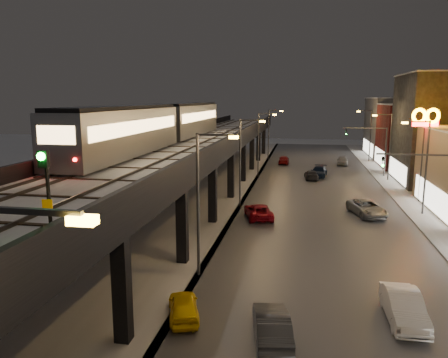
{
  "coord_description": "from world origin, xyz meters",
  "views": [
    {
      "loc": [
        5.53,
        -12.29,
        11.03
      ],
      "look_at": [
        -0.3,
        19.71,
        5.0
      ],
      "focal_mm": 35.0,
      "sensor_mm": 36.0,
      "label": 1
    }
  ],
  "objects_px": {
    "car_onc_dark": "(367,209)",
    "car_far_white": "(284,160)",
    "car_onc_silver": "(404,308)",
    "car_mid_silver": "(258,212)",
    "car_mid_dark": "(311,175)",
    "car_onc_red": "(342,161)",
    "car_taxi": "(184,307)",
    "subway_train": "(163,123)",
    "car_onc_white": "(319,172)",
    "car_near_white": "(272,327)",
    "rail_signal": "(46,178)"
  },
  "relations": [
    {
      "from": "subway_train",
      "to": "car_mid_dark",
      "type": "bearing_deg",
      "value": 48.93
    },
    {
      "from": "car_near_white",
      "to": "car_mid_silver",
      "type": "relative_size",
      "value": 0.92
    },
    {
      "from": "car_far_white",
      "to": "car_taxi",
      "type": "bearing_deg",
      "value": 87.37
    },
    {
      "from": "rail_signal",
      "to": "car_far_white",
      "type": "relative_size",
      "value": 0.69
    },
    {
      "from": "car_onc_dark",
      "to": "car_onc_white",
      "type": "relative_size",
      "value": 1.04
    },
    {
      "from": "car_onc_dark",
      "to": "car_far_white",
      "type": "bearing_deg",
      "value": 89.62
    },
    {
      "from": "subway_train",
      "to": "car_mid_silver",
      "type": "height_order",
      "value": "subway_train"
    },
    {
      "from": "car_mid_dark",
      "to": "car_mid_silver",
      "type": "bearing_deg",
      "value": 72.16
    },
    {
      "from": "subway_train",
      "to": "rail_signal",
      "type": "relative_size",
      "value": 13.67
    },
    {
      "from": "subway_train",
      "to": "car_onc_white",
      "type": "height_order",
      "value": "subway_train"
    },
    {
      "from": "car_mid_silver",
      "to": "car_far_white",
      "type": "relative_size",
      "value": 1.15
    },
    {
      "from": "car_mid_dark",
      "to": "subway_train",
      "type": "bearing_deg",
      "value": 44.83
    },
    {
      "from": "car_taxi",
      "to": "car_onc_dark",
      "type": "relative_size",
      "value": 0.7
    },
    {
      "from": "car_taxi",
      "to": "car_onc_red",
      "type": "relative_size",
      "value": 0.84
    },
    {
      "from": "subway_train",
      "to": "car_onc_silver",
      "type": "relative_size",
      "value": 8.53
    },
    {
      "from": "car_taxi",
      "to": "car_mid_silver",
      "type": "xyz_separation_m",
      "value": [
        1.8,
        19.35,
        0.05
      ]
    },
    {
      "from": "car_taxi",
      "to": "car_onc_white",
      "type": "distance_m",
      "value": 43.26
    },
    {
      "from": "car_taxi",
      "to": "car_near_white",
      "type": "xyz_separation_m",
      "value": [
        4.54,
        -1.31,
        0.11
      ]
    },
    {
      "from": "car_near_white",
      "to": "car_taxi",
      "type": "bearing_deg",
      "value": -25.81
    },
    {
      "from": "subway_train",
      "to": "car_onc_silver",
      "type": "bearing_deg",
      "value": -47.83
    },
    {
      "from": "car_taxi",
      "to": "car_onc_dark",
      "type": "xyz_separation_m",
      "value": [
        11.86,
        22.18,
        0.11
      ]
    },
    {
      "from": "car_mid_silver",
      "to": "car_onc_dark",
      "type": "bearing_deg",
      "value": -179.48
    },
    {
      "from": "car_taxi",
      "to": "car_onc_silver",
      "type": "bearing_deg",
      "value": 170.18
    },
    {
      "from": "car_far_white",
      "to": "car_onc_white",
      "type": "height_order",
      "value": "car_onc_white"
    },
    {
      "from": "car_taxi",
      "to": "car_onc_silver",
      "type": "relative_size",
      "value": 0.79
    },
    {
      "from": "car_far_white",
      "to": "car_onc_silver",
      "type": "relative_size",
      "value": 0.91
    },
    {
      "from": "subway_train",
      "to": "car_taxi",
      "type": "bearing_deg",
      "value": -69.93
    },
    {
      "from": "car_near_white",
      "to": "car_mid_silver",
      "type": "bearing_deg",
      "value": -92.15
    },
    {
      "from": "car_mid_dark",
      "to": "car_onc_red",
      "type": "xyz_separation_m",
      "value": [
        5.3,
        14.26,
        0.12
      ]
    },
    {
      "from": "car_mid_dark",
      "to": "car_far_white",
      "type": "xyz_separation_m",
      "value": [
        -4.4,
        13.78,
        0.1
      ]
    },
    {
      "from": "car_taxi",
      "to": "subway_train",
      "type": "bearing_deg",
      "value": -88.19
    },
    {
      "from": "car_mid_silver",
      "to": "car_onc_red",
      "type": "bearing_deg",
      "value": -121.73
    },
    {
      "from": "car_far_white",
      "to": "car_onc_silver",
      "type": "height_order",
      "value": "car_onc_silver"
    },
    {
      "from": "car_near_white",
      "to": "car_onc_red",
      "type": "bearing_deg",
      "value": -107.54
    },
    {
      "from": "car_taxi",
      "to": "car_mid_dark",
      "type": "distance_m",
      "value": 40.96
    },
    {
      "from": "car_mid_silver",
      "to": "car_onc_silver",
      "type": "bearing_deg",
      "value": 101.84
    },
    {
      "from": "car_near_white",
      "to": "car_onc_dark",
      "type": "bearing_deg",
      "value": -116.99
    },
    {
      "from": "subway_train",
      "to": "car_onc_dark",
      "type": "xyz_separation_m",
      "value": [
        20.2,
        -0.64,
        -7.8
      ]
    },
    {
      "from": "subway_train",
      "to": "car_far_white",
      "type": "bearing_deg",
      "value": 70.84
    },
    {
      "from": "subway_train",
      "to": "car_onc_red",
      "type": "bearing_deg",
      "value": 57.09
    },
    {
      "from": "car_near_white",
      "to": "car_mid_silver",
      "type": "distance_m",
      "value": 20.84
    },
    {
      "from": "car_mid_dark",
      "to": "car_onc_silver",
      "type": "relative_size",
      "value": 0.92
    },
    {
      "from": "car_taxi",
      "to": "car_mid_dark",
      "type": "xyz_separation_m",
      "value": [
        6.94,
        40.36,
        -0.0
      ]
    },
    {
      "from": "car_onc_white",
      "to": "car_onc_red",
      "type": "height_order",
      "value": "car_onc_red"
    },
    {
      "from": "car_far_white",
      "to": "car_onc_silver",
      "type": "distance_m",
      "value": 53.19
    },
    {
      "from": "car_near_white",
      "to": "car_onc_white",
      "type": "xyz_separation_m",
      "value": [
        3.45,
        43.82,
        -0.0
      ]
    },
    {
      "from": "rail_signal",
      "to": "car_onc_white",
      "type": "relative_size",
      "value": 0.57
    },
    {
      "from": "car_near_white",
      "to": "car_onc_silver",
      "type": "bearing_deg",
      "value": -164.89
    },
    {
      "from": "rail_signal",
      "to": "car_taxi",
      "type": "xyz_separation_m",
      "value": [
        1.94,
        8.03,
        -8.04
      ]
    },
    {
      "from": "car_far_white",
      "to": "car_onc_dark",
      "type": "bearing_deg",
      "value": 106.31
    }
  ]
}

